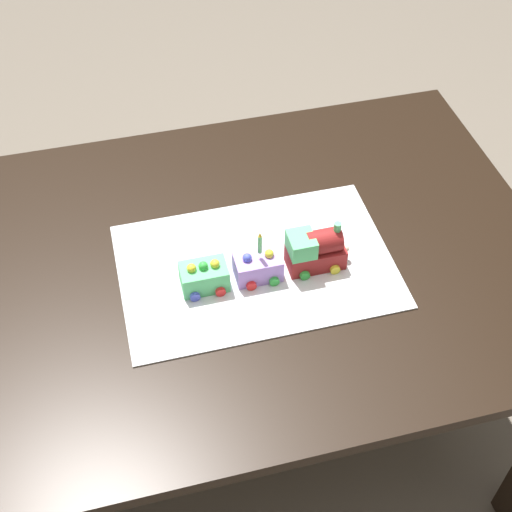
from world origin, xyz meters
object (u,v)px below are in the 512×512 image
(cake_locomotive, at_px, (315,250))
(cake_car_gondola_mint_green, at_px, (204,276))
(dining_table, at_px, (241,288))
(cake_car_tanker_lavender, at_px, (258,266))
(birthday_candle, at_px, (260,243))

(cake_locomotive, bearing_deg, cake_car_gondola_mint_green, 0.00)
(dining_table, xyz_separation_m, cake_car_tanker_lavender, (-0.02, 0.06, 0.14))
(cake_locomotive, height_order, birthday_candle, birthday_candle)
(cake_locomotive, height_order, cake_car_gondola_mint_green, cake_locomotive)
(cake_car_tanker_lavender, bearing_deg, cake_locomotive, -180.00)
(cake_car_gondola_mint_green, bearing_deg, dining_table, -146.42)
(dining_table, xyz_separation_m, birthday_candle, (-0.03, 0.06, 0.21))
(birthday_candle, bearing_deg, cake_car_gondola_mint_green, 0.00)
(cake_locomotive, distance_m, birthday_candle, 0.14)
(dining_table, distance_m, cake_locomotive, 0.23)
(dining_table, distance_m, birthday_candle, 0.22)
(cake_car_gondola_mint_green, xyz_separation_m, birthday_candle, (-0.12, -0.00, 0.07))
(dining_table, distance_m, cake_car_gondola_mint_green, 0.18)
(cake_car_gondola_mint_green, bearing_deg, cake_car_tanker_lavender, 180.00)
(dining_table, relative_size, cake_locomotive, 10.00)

